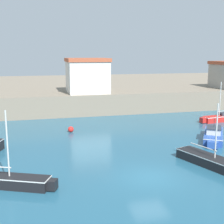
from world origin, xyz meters
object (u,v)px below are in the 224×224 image
at_px(sailboat_black_2, 5,180).
at_px(harbor_shed_near_wharf, 87,75).
at_px(motorboat_blue_0, 213,135).
at_px(sailboat_black_4, 212,161).
at_px(mooring_buoy, 71,129).
at_px(sailboat_red_3, 221,118).

relative_size(sailboat_black_2, harbor_shed_near_wharf, 1.11).
bearing_deg(motorboat_blue_0, harbor_shed_near_wharf, 118.17).
height_order(motorboat_blue_0, harbor_shed_near_wharf, harbor_shed_near_wharf).
height_order(sailboat_black_4, mooring_buoy, sailboat_black_4).
relative_size(sailboat_red_3, harbor_shed_near_wharf, 1.00).
bearing_deg(sailboat_black_2, harbor_shed_near_wharf, 68.34).
bearing_deg(harbor_shed_near_wharf, sailboat_black_2, -111.66).
height_order(sailboat_red_3, sailboat_black_4, sailboat_red_3).
height_order(motorboat_blue_0, mooring_buoy, motorboat_blue_0).
distance_m(motorboat_blue_0, sailboat_black_2, 20.09).
xyz_separation_m(sailboat_red_3, sailboat_black_4, (-9.92, -13.94, -0.03)).
bearing_deg(sailboat_black_4, sailboat_red_3, 54.55).
bearing_deg(sailboat_black_2, mooring_buoy, 66.05).
distance_m(sailboat_black_2, sailboat_black_4, 14.85).
distance_m(motorboat_blue_0, harbor_shed_near_wharf, 20.64).
distance_m(sailboat_black_2, mooring_buoy, 14.25).
bearing_deg(mooring_buoy, harbor_shed_near_wharf, 71.13).
bearing_deg(sailboat_black_2, motorboat_blue_0, 18.61).
bearing_deg(sailboat_red_3, sailboat_black_2, -150.71).
bearing_deg(mooring_buoy, sailboat_red_3, 2.63).
xyz_separation_m(sailboat_black_2, mooring_buoy, (5.79, 13.02, -0.11)).
xyz_separation_m(sailboat_black_4, mooring_buoy, (-9.07, 13.07, -0.11)).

